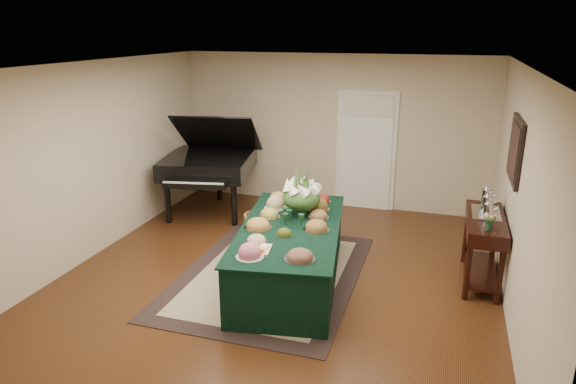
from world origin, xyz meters
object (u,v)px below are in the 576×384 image
(grand_piano, at_px, (209,163))
(buffet_table, at_px, (290,254))
(mahogany_sideboard, at_px, (485,232))
(floral_centerpiece, at_px, (302,193))

(grand_piano, bearing_deg, buffet_table, -44.61)
(mahogany_sideboard, bearing_deg, buffet_table, -162.36)
(buffet_table, xyz_separation_m, grand_piano, (-2.11, 2.08, 0.50))
(floral_centerpiece, distance_m, grand_piano, 2.70)
(buffet_table, relative_size, floral_centerpiece, 5.27)
(buffet_table, bearing_deg, grand_piano, 135.39)
(floral_centerpiece, relative_size, grand_piano, 0.27)
(mahogany_sideboard, bearing_deg, grand_piano, 163.07)
(grand_piano, bearing_deg, mahogany_sideboard, -16.93)
(buffet_table, height_order, grand_piano, grand_piano)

